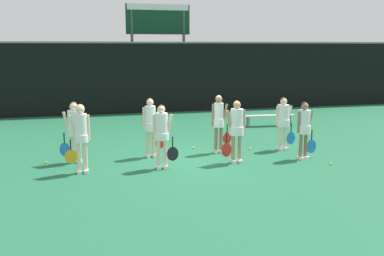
% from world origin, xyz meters
% --- Properties ---
extents(ground_plane, '(140.00, 140.00, 0.00)m').
position_xyz_m(ground_plane, '(0.00, 0.00, 0.00)').
color(ground_plane, '#216642').
extents(fence_windscreen, '(60.00, 0.08, 3.40)m').
position_xyz_m(fence_windscreen, '(0.00, 9.39, 1.71)').
color(fence_windscreen, black).
rests_on(fence_windscreen, ground_plane).
extents(scoreboard, '(3.22, 0.15, 5.24)m').
position_xyz_m(scoreboard, '(1.03, 10.68, 4.03)').
color(scoreboard, '#515156').
rests_on(scoreboard, ground_plane).
extents(bench_courtside, '(2.14, 0.53, 0.45)m').
position_xyz_m(bench_courtside, '(4.40, 4.56, 0.39)').
color(bench_courtside, '#B2B2B7').
rests_on(bench_courtside, ground_plane).
extents(player_0, '(0.65, 0.35, 1.78)m').
position_xyz_m(player_0, '(-3.06, -0.55, 1.06)').
color(player_0, beige).
rests_on(player_0, ground_plane).
extents(player_1, '(0.67, 0.38, 1.71)m').
position_xyz_m(player_1, '(-0.99, -0.65, 1.01)').
color(player_1, beige).
rests_on(player_1, ground_plane).
extents(player_2, '(0.68, 0.40, 1.73)m').
position_xyz_m(player_2, '(1.11, -0.56, 1.03)').
color(player_2, tan).
rests_on(player_2, ground_plane).
extents(player_3, '(0.66, 0.37, 1.65)m').
position_xyz_m(player_3, '(3.12, -0.68, 0.97)').
color(player_3, '#8C664C').
rests_on(player_3, ground_plane).
extents(player_4, '(0.67, 0.40, 1.70)m').
position_xyz_m(player_4, '(-3.21, 0.57, 1.01)').
color(player_4, beige).
rests_on(player_4, ground_plane).
extents(player_5, '(0.64, 0.36, 1.73)m').
position_xyz_m(player_5, '(-1.07, 0.67, 1.02)').
color(player_5, beige).
rests_on(player_5, ground_plane).
extents(player_6, '(0.60, 0.33, 1.76)m').
position_xyz_m(player_6, '(1.01, 0.68, 1.03)').
color(player_6, '#8C664C').
rests_on(player_6, ground_plane).
extents(player_7, '(0.69, 0.41, 1.65)m').
position_xyz_m(player_7, '(3.05, 0.54, 0.98)').
color(player_7, beige).
rests_on(player_7, ground_plane).
extents(tennis_ball_0, '(0.07, 0.07, 0.07)m').
position_xyz_m(tennis_ball_0, '(-0.93, 0.15, 0.03)').
color(tennis_ball_0, '#CCE033').
rests_on(tennis_ball_0, ground_plane).
extents(tennis_ball_1, '(0.07, 0.07, 0.07)m').
position_xyz_m(tennis_ball_1, '(3.53, -1.48, 0.03)').
color(tennis_ball_1, '#CCE033').
rests_on(tennis_ball_1, ground_plane).
extents(tennis_ball_2, '(0.07, 0.07, 0.07)m').
position_xyz_m(tennis_ball_2, '(-4.02, 0.69, 0.03)').
color(tennis_ball_2, '#CCE033').
rests_on(tennis_ball_2, ground_plane).
extents(tennis_ball_3, '(0.07, 0.07, 0.07)m').
position_xyz_m(tennis_ball_3, '(0.40, 1.40, 0.03)').
color(tennis_ball_3, '#CCE033').
rests_on(tennis_ball_3, ground_plane).
extents(tennis_ball_4, '(0.07, 0.07, 0.07)m').
position_xyz_m(tennis_ball_4, '(2.07, 0.78, 0.03)').
color(tennis_ball_4, '#CCE033').
rests_on(tennis_ball_4, ground_plane).
extents(tennis_ball_5, '(0.07, 0.07, 0.07)m').
position_xyz_m(tennis_ball_5, '(4.28, 1.14, 0.04)').
color(tennis_ball_5, '#CCE033').
rests_on(tennis_ball_5, ground_plane).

